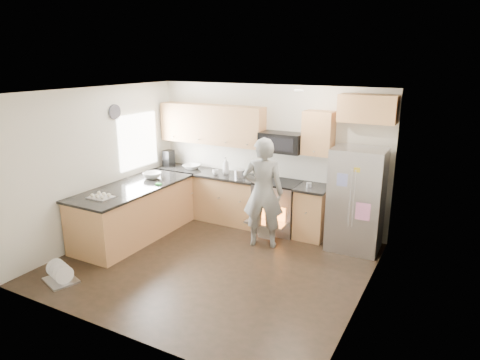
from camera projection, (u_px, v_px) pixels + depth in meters
The scene contains 8 objects.
ground at pixel (212, 263), 6.59m from camera, with size 4.50×4.50×0.00m, color black.
room_shell at pixel (209, 157), 6.16m from camera, with size 4.54×4.04×2.62m.
back_cabinet_run at pixel (234, 172), 8.07m from camera, with size 4.45×0.64×2.50m.
peninsula at pixel (134, 211), 7.48m from camera, with size 0.96×2.36×1.03m.
stove_range at pixel (278, 195), 7.68m from camera, with size 0.76×0.97×1.79m.
refrigerator at pixel (356, 200), 6.88m from camera, with size 0.84×0.67×1.69m.
person at pixel (263, 193), 6.99m from camera, with size 0.67×0.44×1.84m, color gray.
dish_rack at pixel (60, 276), 6.04m from camera, with size 0.56×0.50×0.29m.
Camera 1 is at (3.21, -5.07, 3.05)m, focal length 32.00 mm.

